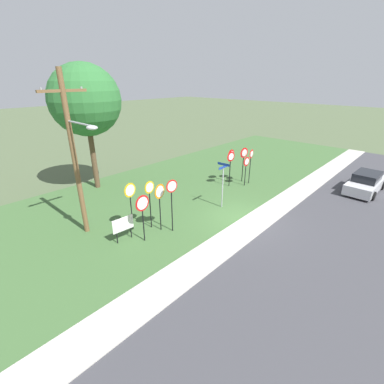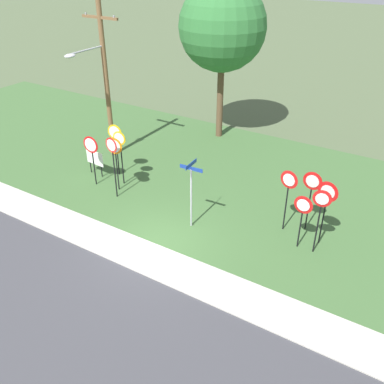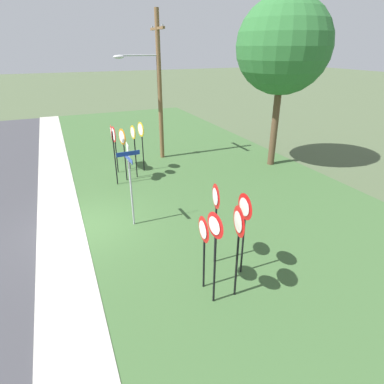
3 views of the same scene
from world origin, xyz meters
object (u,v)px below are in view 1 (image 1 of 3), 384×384
object	(u,v)px
stop_sign_near_left	(130,196)
parked_sedan_distant	(366,183)
street_name_post	(223,181)
utility_pole	(75,152)
stop_sign_near_right	(143,208)
stop_sign_far_right	(172,195)
yield_sign_far_right	(246,164)
oak_tree_left	(85,101)
yield_sign_near_right	(231,161)
stop_sign_far_left	(150,195)
notice_board	(123,225)
yield_sign_center	(251,159)
yield_sign_near_left	(244,156)
stop_sign_far_center	(160,197)
yield_sign_far_left	(231,158)

from	to	relation	value
stop_sign_near_left	parked_sedan_distant	bearing A→B (deg)	-36.20
street_name_post	utility_pole	distance (m)	8.20
stop_sign_near_right	street_name_post	world-z (taller)	street_name_post
stop_sign_near_right	stop_sign_far_right	bearing A→B (deg)	-15.39
yield_sign_far_right	oak_tree_left	size ratio (longest dim) A/B	0.26
street_name_post	oak_tree_left	bearing A→B (deg)	109.02
yield_sign_far_right	yield_sign_near_right	bearing A→B (deg)	140.87
stop_sign_far_right	stop_sign_near_right	bearing A→B (deg)	174.94
stop_sign_far_right	parked_sedan_distant	size ratio (longest dim) A/B	0.66
stop_sign_far_left	oak_tree_left	world-z (taller)	oak_tree_left
notice_board	oak_tree_left	xyz separation A→B (m)	(2.75, 7.43, 5.20)
yield_sign_center	parked_sedan_distant	size ratio (longest dim) A/B	0.61
yield_sign_far_right	notice_board	xyz separation A→B (m)	(-10.33, 0.36, -0.79)
stop_sign_near_right	yield_sign_near_left	xyz separation A→B (m)	(10.29, 1.04, 0.21)
yield_sign_near_right	stop_sign_far_center	bearing A→B (deg)	-161.83
yield_sign_far_left	yield_sign_center	distance (m)	1.46
yield_sign_far_left	parked_sedan_distant	size ratio (longest dim) A/B	0.59
parked_sedan_distant	notice_board	bearing A→B (deg)	156.81
oak_tree_left	stop_sign_far_left	bearing A→B (deg)	-98.00
stop_sign_far_right	yield_sign_far_right	bearing A→B (deg)	12.39
stop_sign_far_center	yield_sign_near_left	xyz separation A→B (m)	(9.06, 0.85, 0.11)
stop_sign_near_right	stop_sign_far_left	world-z (taller)	stop_sign_far_left
yield_sign_near_left	oak_tree_left	bearing A→B (deg)	150.05
utility_pole	yield_sign_center	bearing A→B (deg)	-11.44
stop_sign_near_left	yield_sign_far_left	xyz separation A→B (m)	(9.27, 0.35, 0.00)
yield_sign_near_right	yield_sign_center	world-z (taller)	yield_sign_center
notice_board	oak_tree_left	world-z (taller)	oak_tree_left
utility_pole	street_name_post	bearing A→B (deg)	-25.01
yield_sign_far_right	yield_sign_center	bearing A→B (deg)	3.53
oak_tree_left	stop_sign_far_right	bearing A→B (deg)	-93.56
stop_sign_far_left	stop_sign_near_left	bearing A→B (deg)	136.66
yield_sign_near_left	yield_sign_center	distance (m)	0.62
yield_sign_near_right	yield_sign_far_left	distance (m)	0.89
stop_sign_near_right	utility_pole	world-z (taller)	utility_pole
stop_sign_far_right	oak_tree_left	bearing A→B (deg)	93.54
oak_tree_left	yield_sign_far_left	bearing A→B (deg)	-41.20
yield_sign_near_left	yield_sign_far_right	xyz separation A→B (m)	(-0.62, -0.63, -0.37)
stop_sign_far_left	utility_pole	world-z (taller)	utility_pole
yield_sign_near_right	stop_sign_near_right	bearing A→B (deg)	-161.67
stop_sign_near_left	stop_sign_near_right	xyz separation A→B (m)	(-0.28, -1.33, -0.12)
stop_sign_far_center	yield_sign_center	world-z (taller)	yield_sign_center
yield_sign_far_left	oak_tree_left	size ratio (longest dim) A/B	0.30
yield_sign_near_left	oak_tree_left	world-z (taller)	oak_tree_left
parked_sedan_distant	yield_sign_far_left	bearing A→B (deg)	123.71
stop_sign_near_right	parked_sedan_distant	distance (m)	15.90
notice_board	parked_sedan_distant	size ratio (longest dim) A/B	0.29
yield_sign_near_left	stop_sign_far_left	bearing A→B (deg)	-167.02
stop_sign_far_center	yield_sign_near_right	xyz separation A→B (m)	(7.57, 1.01, 0.07)
yield_sign_near_right	notice_board	size ratio (longest dim) A/B	2.08
stop_sign_far_right	yield_sign_center	xyz separation A→B (m)	(8.71, 0.76, -0.11)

